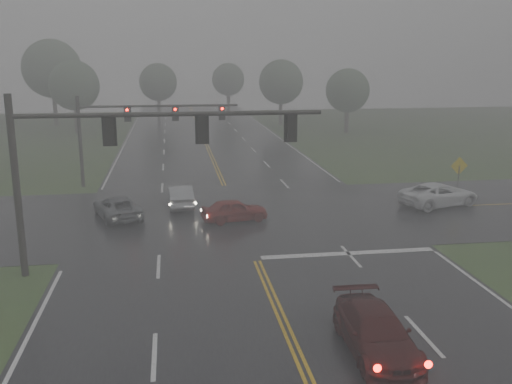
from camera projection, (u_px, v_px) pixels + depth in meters
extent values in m
cube|color=black|center=(241.00, 225.00, 32.13)|extent=(18.00, 160.00, 0.02)
cube|color=black|center=(237.00, 215.00, 34.05)|extent=(120.00, 14.00, 0.02)
cube|color=silver|center=(348.00, 254.00, 27.39)|extent=(8.50, 0.50, 0.01)
imported|color=#360A09|center=(375.00, 352.00, 18.28)|extent=(2.00, 4.77, 1.38)
imported|color=maroon|center=(235.00, 221.00, 32.84)|extent=(4.00, 2.18, 1.29)
imported|color=gray|center=(180.00, 207.00, 36.04)|extent=(1.71, 4.27, 1.38)
imported|color=#54575C|center=(118.00, 218.00, 33.48)|extent=(3.46, 5.04, 1.28)
imported|color=silver|center=(438.00, 206.00, 36.27)|extent=(5.64, 3.74, 1.44)
cylinder|color=black|center=(17.00, 188.00, 23.80)|extent=(0.30, 0.30, 7.79)
cylinder|color=black|center=(9.00, 115.00, 23.09)|extent=(0.19, 0.19, 0.87)
cylinder|color=black|center=(171.00, 114.00, 24.04)|extent=(12.99, 0.19, 0.19)
cube|color=black|center=(109.00, 131.00, 23.82)|extent=(0.37, 0.30, 1.14)
cube|color=black|center=(109.00, 130.00, 23.99)|extent=(0.60, 0.03, 1.35)
cube|color=black|center=(202.00, 129.00, 24.38)|extent=(0.37, 0.30, 1.14)
cube|color=black|center=(202.00, 128.00, 24.55)|extent=(0.60, 0.03, 1.35)
cube|color=black|center=(291.00, 127.00, 24.94)|extent=(0.37, 0.30, 1.14)
cube|color=black|center=(291.00, 127.00, 25.11)|extent=(0.60, 0.03, 1.35)
cylinder|color=black|center=(80.00, 142.00, 40.83)|extent=(0.25, 0.25, 6.55)
cylinder|color=black|center=(78.00, 106.00, 40.24)|extent=(0.16, 0.16, 0.73)
cylinder|color=black|center=(159.00, 106.00, 41.07)|extent=(11.37, 0.16, 0.16)
cube|color=black|center=(127.00, 114.00, 40.87)|extent=(0.31, 0.25, 0.96)
cube|color=black|center=(128.00, 114.00, 41.01)|extent=(0.50, 0.03, 1.14)
cylinder|color=#FF0C05|center=(127.00, 110.00, 40.66)|extent=(0.20, 0.05, 0.20)
cube|color=black|center=(175.00, 113.00, 41.36)|extent=(0.31, 0.25, 0.96)
cube|color=black|center=(175.00, 113.00, 41.50)|extent=(0.50, 0.03, 1.14)
cylinder|color=#FF0C05|center=(175.00, 109.00, 41.15)|extent=(0.20, 0.05, 0.20)
cube|color=black|center=(222.00, 113.00, 41.85)|extent=(0.31, 0.25, 0.96)
cube|color=black|center=(222.00, 112.00, 41.99)|extent=(0.50, 0.03, 1.14)
cylinder|color=#FF0C05|center=(222.00, 109.00, 41.64)|extent=(0.20, 0.05, 0.20)
cylinder|color=black|center=(458.00, 183.00, 37.62)|extent=(0.08, 0.08, 2.26)
cube|color=gold|center=(459.00, 166.00, 37.39)|extent=(1.19, 0.05, 1.19)
cylinder|color=#362C23|center=(77.00, 120.00, 69.98)|extent=(0.59, 0.59, 3.40)
sphere|color=#364C32|center=(74.00, 85.00, 69.02)|extent=(6.04, 6.04, 6.04)
cylinder|color=#362C23|center=(281.00, 113.00, 78.82)|extent=(0.50, 0.50, 3.41)
sphere|color=#364C32|center=(281.00, 82.00, 77.85)|extent=(6.07, 6.07, 6.07)
cylinder|color=#362C23|center=(159.00, 108.00, 86.88)|extent=(0.55, 0.55, 3.19)
sphere|color=#364C32|center=(158.00, 82.00, 85.98)|extent=(5.67, 5.67, 5.67)
cylinder|color=#362C23|center=(347.00, 121.00, 70.73)|extent=(0.53, 0.53, 3.02)
sphere|color=#364C32|center=(348.00, 90.00, 69.88)|extent=(5.37, 5.37, 5.37)
cylinder|color=#362C23|center=(55.00, 109.00, 78.68)|extent=(0.59, 0.59, 4.45)
sphere|color=#364C32|center=(52.00, 69.00, 77.42)|extent=(7.91, 7.91, 7.91)
cylinder|color=#362C23|center=(228.00, 102.00, 98.88)|extent=(0.61, 0.61, 3.15)
sphere|color=#364C32|center=(228.00, 79.00, 97.99)|extent=(5.60, 5.60, 5.60)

